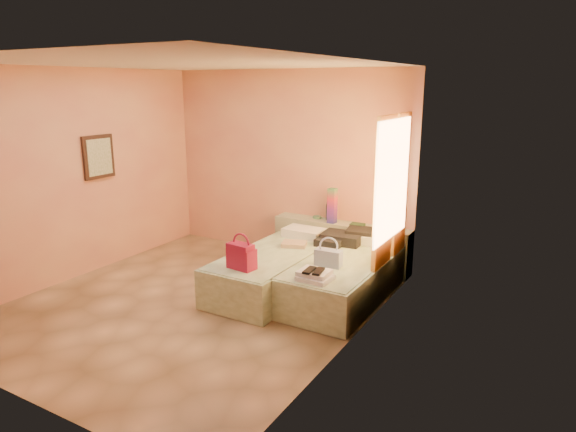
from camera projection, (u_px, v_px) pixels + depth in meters
name	position (u px, v px, depth m)	size (l,w,h in m)	color
ground	(195.00, 303.00, 6.23)	(4.50, 4.50, 0.00)	tan
room_walls	(233.00, 152.00, 6.16)	(4.02, 4.51, 2.81)	#E5AC7A
headboard_ledge	(341.00, 244.00, 7.44)	(2.05, 0.30, 0.65)	#ACB493
bed_left	(274.00, 271.00, 6.60)	(0.90, 2.00, 0.50)	beige
bed_right	(345.00, 279.00, 6.32)	(0.90, 2.00, 0.50)	beige
water_bottle	(328.00, 211.00, 7.50)	(0.07, 0.07, 0.26)	#143718
rainbow_box	(332.00, 206.00, 7.29)	(0.11, 0.11, 0.50)	maroon
small_dish	(317.00, 217.00, 7.61)	(0.13, 0.13, 0.03)	#519564
green_book	(358.00, 225.00, 7.20)	(0.19, 0.14, 0.03)	#213E26
flower_vase	(393.00, 223.00, 6.90)	(0.17, 0.17, 0.23)	white
magenta_handbag	(242.00, 256.00, 5.93)	(0.33, 0.18, 0.31)	maroon
khaki_garment	(294.00, 244.00, 6.79)	(0.32, 0.25, 0.05)	tan
clothes_pile	(346.00, 237.00, 6.88)	(0.58, 0.58, 0.17)	black
blue_handbag	(328.00, 258.00, 6.02)	(0.31, 0.13, 0.20)	#3F4F97
towel_stack	(315.00, 276.00, 5.60)	(0.35, 0.30, 0.10)	silver
sandal_pair	(314.00, 271.00, 5.57)	(0.17, 0.22, 0.02)	black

